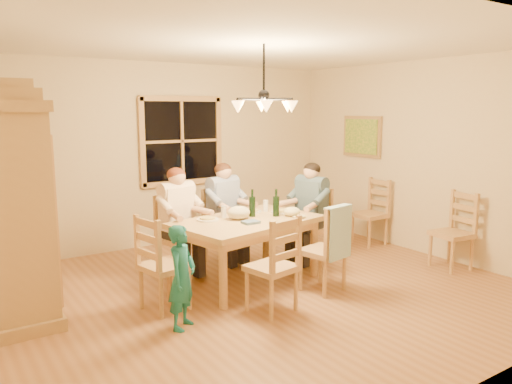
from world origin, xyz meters
TOP-DOWN VIEW (x-y plane):
  - floor at (0.00, 0.00)m, footprint 5.50×5.50m
  - ceiling at (0.00, 0.00)m, footprint 5.50×5.00m
  - wall_back at (0.00, 2.50)m, footprint 5.50×0.02m
  - wall_right at (2.75, 0.00)m, footprint 0.02×5.00m
  - window at (0.20, 2.47)m, footprint 1.30×0.06m
  - painting at (2.71, 1.20)m, footprint 0.06×0.78m
  - chandelier at (-0.00, 0.00)m, footprint 0.77×0.68m
  - armoire at (-2.42, 0.83)m, footprint 0.66×1.40m
  - dining_table at (0.00, 0.33)m, footprint 1.83×1.32m
  - chair_far_left at (-0.56, 1.03)m, footprint 0.51×0.50m
  - chair_far_right at (0.17, 1.17)m, footprint 0.51×0.50m
  - chair_near_left at (-0.26, -0.52)m, footprint 0.51×0.50m
  - chair_near_right at (0.56, -0.36)m, footprint 0.51×0.50m
  - chair_end_left at (-1.14, 0.12)m, footprint 0.50×0.51m
  - chair_end_right at (1.14, 0.55)m, footprint 0.50×0.51m
  - adult_woman at (-0.56, 1.03)m, footprint 0.45×0.48m
  - adult_plaid_man at (0.17, 1.17)m, footprint 0.45×0.48m
  - adult_slate_man at (1.14, 0.55)m, footprint 0.48×0.45m
  - towel at (0.60, -0.55)m, footprint 0.39×0.17m
  - wine_bottle_a at (0.13, 0.42)m, footprint 0.08×0.08m
  - wine_bottle_b at (0.38, 0.28)m, footprint 0.08×0.08m
  - plate_woman at (-0.41, 0.54)m, footprint 0.26×0.26m
  - plate_plaid at (0.26, 0.64)m, footprint 0.26×0.26m
  - plate_slate at (0.55, 0.41)m, footprint 0.26×0.26m
  - wine_glass_a at (-0.18, 0.56)m, footprint 0.06×0.06m
  - wine_glass_b at (0.44, 0.59)m, footprint 0.06×0.06m
  - cap at (0.54, 0.18)m, footprint 0.20×0.20m
  - napkin at (-0.09, 0.13)m, footprint 0.20×0.17m
  - cloth_bundle at (-0.08, 0.39)m, footprint 0.28×0.22m
  - child at (-1.18, -0.38)m, footprint 0.43×0.41m
  - chair_spare_front at (2.45, -0.68)m, footprint 0.48×0.49m
  - chair_spare_back at (2.45, 0.73)m, footprint 0.43×0.45m

SIDE VIEW (x-z plane):
  - floor at x=0.00m, z-range 0.00..0.00m
  - chair_far_left at x=-0.56m, z-range -0.19..0.80m
  - chair_far_right at x=0.17m, z-range -0.19..0.80m
  - chair_near_left at x=-0.26m, z-range -0.19..0.80m
  - chair_near_right at x=0.56m, z-range -0.19..0.80m
  - chair_end_left at x=-1.14m, z-range -0.19..0.80m
  - chair_end_right at x=1.14m, z-range -0.19..0.80m
  - chair_spare_front at x=2.45m, z-range -0.19..0.80m
  - chair_spare_back at x=2.45m, z-range -0.19..0.80m
  - child at x=-1.18m, z-range 0.00..0.98m
  - dining_table at x=0.00m, z-range 0.28..1.04m
  - towel at x=0.60m, z-range 0.41..0.99m
  - plate_woman at x=-0.41m, z-range 0.76..0.78m
  - plate_plaid at x=0.26m, z-range 0.76..0.78m
  - plate_slate at x=0.55m, z-range 0.76..0.78m
  - napkin at x=-0.09m, z-range 0.76..0.79m
  - cap at x=0.54m, z-range 0.76..0.87m
  - wine_glass_a at x=-0.18m, z-range 0.76..0.90m
  - wine_glass_b at x=0.44m, z-range 0.76..0.90m
  - cloth_bundle at x=-0.08m, z-range 0.76..0.91m
  - adult_woman at x=-0.56m, z-range 0.40..1.28m
  - adult_plaid_man at x=0.17m, z-range 0.40..1.28m
  - adult_slate_man at x=1.14m, z-range 0.40..1.28m
  - wine_bottle_a at x=0.13m, z-range 0.76..1.09m
  - wine_bottle_b at x=0.38m, z-range 0.76..1.09m
  - armoire at x=-2.42m, z-range -0.09..2.21m
  - wall_back at x=0.00m, z-range 0.00..2.70m
  - wall_right at x=2.75m, z-range 0.00..2.70m
  - window at x=0.20m, z-range 0.90..2.20m
  - painting at x=2.71m, z-range 1.28..1.92m
  - chandelier at x=0.00m, z-range 1.72..2.43m
  - ceiling at x=0.00m, z-range 2.69..2.71m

